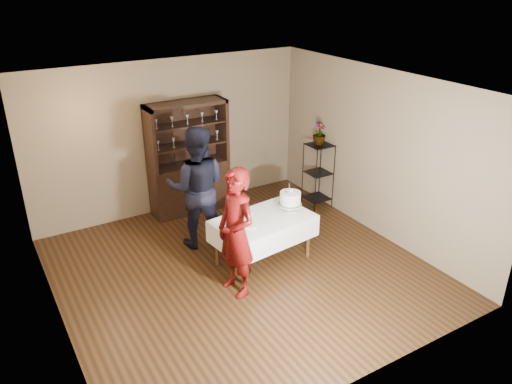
# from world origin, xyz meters

# --- Properties ---
(floor) EXTENTS (5.00, 5.00, 0.00)m
(floor) POSITION_xyz_m (0.00, 0.00, 0.00)
(floor) COLOR black
(floor) RESTS_ON ground
(ceiling) EXTENTS (5.00, 5.00, 0.00)m
(ceiling) POSITION_xyz_m (0.00, 0.00, 2.70)
(ceiling) COLOR silver
(ceiling) RESTS_ON back_wall
(back_wall) EXTENTS (5.00, 0.02, 2.70)m
(back_wall) POSITION_xyz_m (0.00, 2.50, 1.35)
(back_wall) COLOR #75644B
(back_wall) RESTS_ON floor
(wall_left) EXTENTS (0.02, 5.00, 2.70)m
(wall_left) POSITION_xyz_m (-2.50, 0.00, 1.35)
(wall_left) COLOR #75644B
(wall_left) RESTS_ON floor
(wall_right) EXTENTS (0.02, 5.00, 2.70)m
(wall_right) POSITION_xyz_m (2.50, 0.00, 1.35)
(wall_right) COLOR #75644B
(wall_right) RESTS_ON floor
(china_hutch) EXTENTS (1.40, 0.48, 2.00)m
(china_hutch) POSITION_xyz_m (0.20, 2.25, 0.66)
(china_hutch) COLOR black
(china_hutch) RESTS_ON floor
(plant_etagere) EXTENTS (0.42, 0.42, 1.20)m
(plant_etagere) POSITION_xyz_m (2.28, 1.20, 0.65)
(plant_etagere) COLOR black
(plant_etagere) RESTS_ON floor
(cake_table) EXTENTS (1.53, 1.05, 0.71)m
(cake_table) POSITION_xyz_m (0.41, 0.07, 0.55)
(cake_table) COLOR silver
(cake_table) RESTS_ON floor
(woman) EXTENTS (0.51, 0.71, 1.79)m
(woman) POSITION_xyz_m (-0.30, -0.40, 0.90)
(woman) COLOR #3A0705
(woman) RESTS_ON floor
(man) EXTENTS (1.18, 1.10, 1.95)m
(man) POSITION_xyz_m (-0.19, 1.04, 0.98)
(man) COLOR black
(man) RESTS_ON floor
(cake) EXTENTS (0.35, 0.35, 0.48)m
(cake) POSITION_xyz_m (0.88, 0.08, 0.91)
(cake) COLOR silver
(cake) RESTS_ON cake_table
(plate_near) EXTENTS (0.27, 0.27, 0.01)m
(plate_near) POSITION_xyz_m (0.11, -0.03, 0.72)
(plate_near) COLOR silver
(plate_near) RESTS_ON cake_table
(plate_far) EXTENTS (0.20, 0.20, 0.01)m
(plate_far) POSITION_xyz_m (0.29, 0.35, 0.72)
(plate_far) COLOR silver
(plate_far) RESTS_ON cake_table
(potted_plant) EXTENTS (0.29, 0.29, 0.41)m
(potted_plant) POSITION_xyz_m (2.28, 1.22, 1.39)
(potted_plant) COLOR #447135
(potted_plant) RESTS_ON plant_etagere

